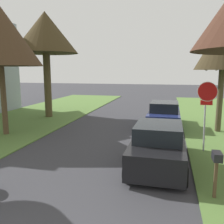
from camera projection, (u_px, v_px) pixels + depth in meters
name	position (u px, v px, depth m)	size (l,w,h in m)	color
stop_sign_far	(207.00, 102.00, 10.00)	(0.81, 0.57, 2.94)	#9EA0A5
street_tree_right_mid_b	(224.00, 44.00, 12.92)	(3.00, 3.00, 6.22)	#4A412A
street_tree_left_far	(45.00, 34.00, 17.13)	(4.55, 4.55, 7.48)	#4D4327
parked_sedan_black	(158.00, 145.00, 8.87)	(1.98, 4.42, 1.57)	black
parked_sedan_navy	(164.00, 115.00, 14.83)	(1.98, 4.42, 1.57)	navy
curbside_mailbox	(217.00, 162.00, 6.38)	(0.22, 0.44, 1.27)	brown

